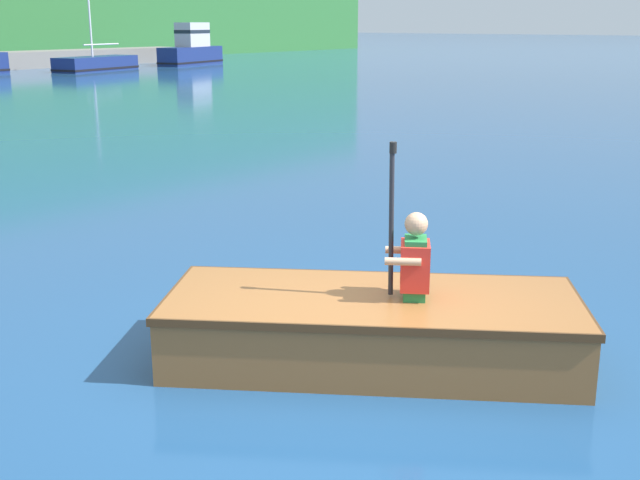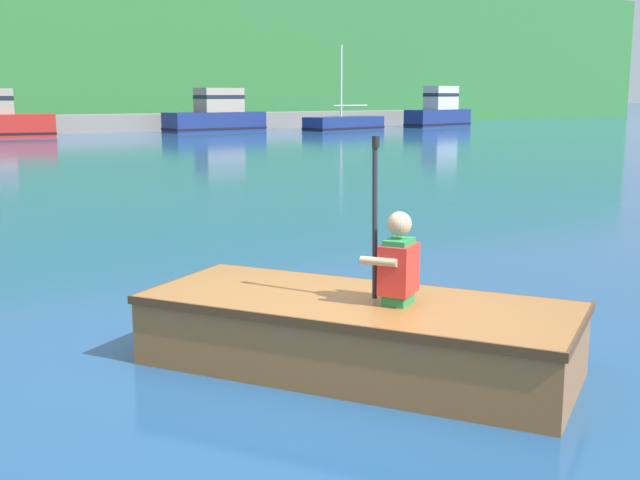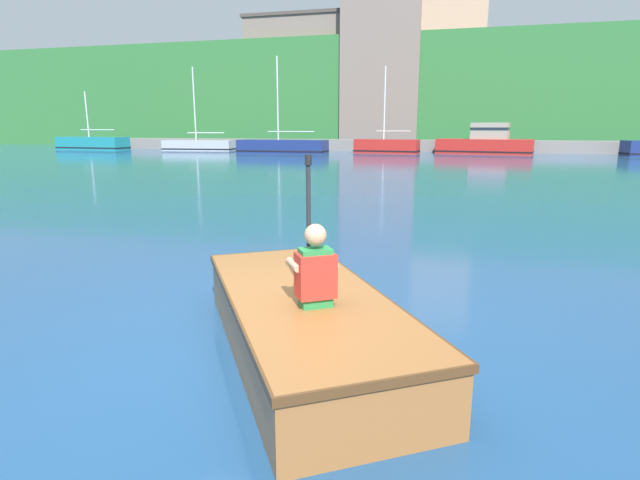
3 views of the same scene
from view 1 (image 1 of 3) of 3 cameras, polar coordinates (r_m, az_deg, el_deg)
The scene contains 5 objects.
ground_plane at distance 5.88m, azimuth 2.16°, elevation -9.83°, with size 300.00×300.00×0.00m, color navy.
moored_boat_dock_west_inner at distance 49.40m, azimuth -9.13°, elevation 13.25°, with size 5.19×2.61×2.43m.
moored_boat_outer_slip_west at distance 44.38m, azimuth -15.62°, elevation 11.97°, with size 5.17×2.62×4.58m.
rowboat_foreground at distance 6.07m, azimuth 3.24°, elevation -6.04°, with size 2.71×3.27×0.52m.
person_paddler at distance 5.90m, azimuth 6.69°, elevation -1.41°, with size 0.45×0.45×1.16m.
Camera 1 is at (-4.32, -3.11, 2.49)m, focal length 45.00 mm.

